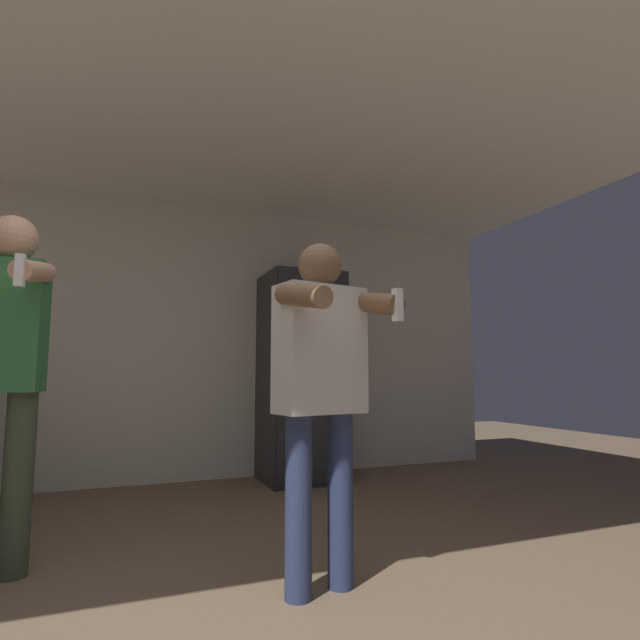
# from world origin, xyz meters

# --- Properties ---
(wall_back) EXTENTS (7.00, 0.06, 2.55)m
(wall_back) POSITION_xyz_m (0.00, 3.26, 1.27)
(wall_back) COLOR beige
(wall_back) RESTS_ON ground_plane
(ceiling_slab) EXTENTS (7.00, 3.75, 0.05)m
(ceiling_slab) POSITION_xyz_m (0.00, 1.61, 2.57)
(ceiling_slab) COLOR silver
(ceiling_slab) RESTS_ON wall_back
(refrigerator) EXTENTS (0.68, 0.71, 1.88)m
(refrigerator) POSITION_xyz_m (1.28, 2.89, 0.94)
(refrigerator) COLOR #262628
(refrigerator) RESTS_ON ground_plane
(person_woman_foreground) EXTENTS (0.53, 0.50, 1.55)m
(person_woman_foreground) POSITION_xyz_m (0.58, 0.64, 0.94)
(person_woman_foreground) COLOR navy
(person_woman_foreground) RESTS_ON ground_plane
(person_man_side) EXTENTS (0.46, 0.55, 1.74)m
(person_man_side) POSITION_xyz_m (-0.79, 1.34, 1.01)
(person_man_side) COLOR #38422D
(person_man_side) RESTS_ON ground_plane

